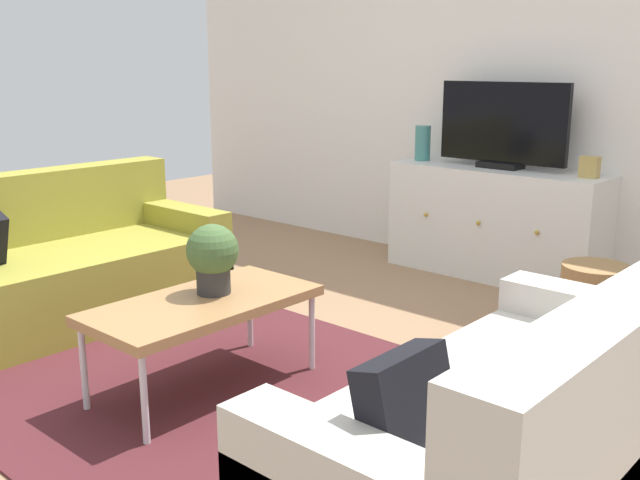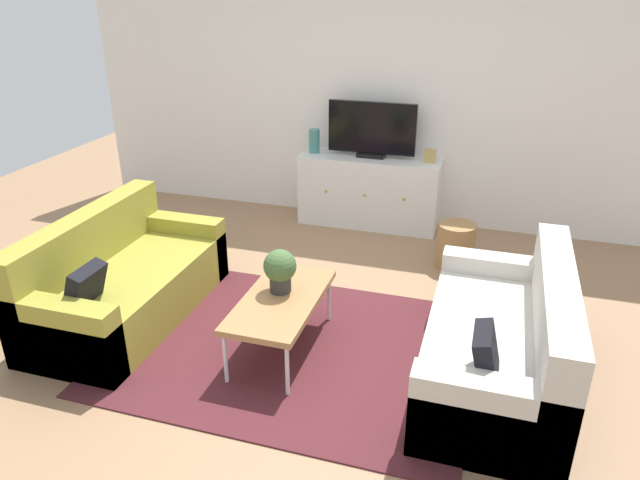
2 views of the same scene
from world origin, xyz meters
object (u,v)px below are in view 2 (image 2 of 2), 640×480
(glass_vase, at_px, (314,141))
(wicker_basket, at_px, (455,245))
(coffee_table, at_px, (281,302))
(mantel_clock, at_px, (430,156))
(tv_console, at_px, (369,191))
(flat_screen_tv, at_px, (372,130))
(couch_right_side, at_px, (507,347))
(potted_plant, at_px, (280,269))
(couch_left_side, at_px, (119,284))

(glass_vase, bearing_deg, wicker_basket, -25.27)
(coffee_table, bearing_deg, mantel_clock, 74.75)
(tv_console, relative_size, flat_screen_tv, 1.62)
(couch_right_side, xyz_separation_m, tv_console, (-1.44, 2.37, 0.09))
(glass_vase, bearing_deg, potted_plant, -77.95)
(tv_console, relative_size, glass_vase, 5.85)
(potted_plant, bearing_deg, tv_console, 87.59)
(potted_plant, height_order, glass_vase, glass_vase)
(potted_plant, bearing_deg, glass_vase, 102.05)
(couch_right_side, relative_size, coffee_table, 1.68)
(couch_right_side, bearing_deg, couch_left_side, 180.00)
(couch_right_side, distance_m, wicker_basket, 1.70)
(couch_right_side, xyz_separation_m, flat_screen_tv, (-1.44, 2.39, 0.74))
(couch_right_side, xyz_separation_m, coffee_table, (-1.51, -0.07, 0.12))
(couch_left_side, height_order, glass_vase, glass_vase)
(wicker_basket, bearing_deg, couch_left_side, -145.81)
(coffee_table, height_order, tv_console, tv_console)
(tv_console, relative_size, mantel_clock, 11.12)
(couch_right_side, height_order, glass_vase, glass_vase)
(potted_plant, distance_m, glass_vase, 2.43)
(potted_plant, height_order, mantel_clock, mantel_clock)
(mantel_clock, distance_m, wicker_basket, 1.02)
(wicker_basket, bearing_deg, glass_vase, 154.73)
(tv_console, xyz_separation_m, wicker_basket, (0.97, -0.74, -0.16))
(mantel_clock, xyz_separation_m, wicker_basket, (0.37, -0.74, -0.59))
(tv_console, bearing_deg, mantel_clock, 0.00)
(potted_plant, bearing_deg, mantel_clock, 73.42)
(couch_left_side, relative_size, couch_right_side, 1.00)
(couch_left_side, relative_size, mantel_clock, 13.03)
(coffee_table, bearing_deg, tv_console, 88.48)
(coffee_table, height_order, wicker_basket, coffee_table)
(couch_left_side, xyz_separation_m, mantel_clock, (2.03, 2.37, 0.53))
(couch_right_side, height_order, flat_screen_tv, flat_screen_tv)
(tv_console, bearing_deg, couch_left_side, -120.99)
(glass_vase, bearing_deg, mantel_clock, 0.00)
(coffee_table, relative_size, tv_console, 0.70)
(couch_left_side, distance_m, couch_right_side, 2.87)
(glass_vase, bearing_deg, couch_left_side, -109.12)
(couch_left_side, xyz_separation_m, coffee_table, (1.36, -0.07, 0.12))
(tv_console, bearing_deg, potted_plant, -92.41)
(couch_left_side, height_order, flat_screen_tv, flat_screen_tv)
(tv_console, height_order, wicker_basket, tv_console)
(couch_left_side, xyz_separation_m, couch_right_side, (2.87, 0.00, 0.00))
(couch_right_side, height_order, potted_plant, couch_right_side)
(couch_left_side, relative_size, wicker_basket, 4.13)
(coffee_table, height_order, glass_vase, glass_vase)
(couch_right_side, relative_size, potted_plant, 5.44)
(couch_right_side, bearing_deg, flat_screen_tv, 121.07)
(mantel_clock, bearing_deg, couch_right_side, -70.51)
(wicker_basket, bearing_deg, coffee_table, -121.35)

